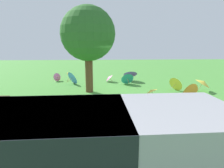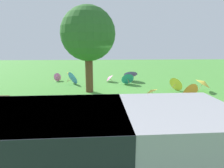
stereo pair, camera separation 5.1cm
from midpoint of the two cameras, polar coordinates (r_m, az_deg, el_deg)
ground at (r=10.48m, az=-3.37°, el=-2.20°), size 40.00×40.00×0.00m
van_dark at (r=3.48m, az=-5.18°, el=-17.36°), size 4.64×2.21×1.53m
shade_tree at (r=10.11m, az=-7.44°, el=14.77°), size 2.84×2.84×4.52m
parasol_purple_0 at (r=13.23m, az=5.46°, el=3.21°), size 0.97×0.90×0.86m
parasol_yellow_0 at (r=9.32m, az=11.72°, el=-2.00°), size 0.84×0.84×0.55m
parasol_orange_0 at (r=9.06m, az=21.99°, el=-2.31°), size 1.03×1.04×0.96m
parasol_blue_0 at (r=12.50m, az=-11.83°, el=1.96°), size 0.96×1.00×0.86m
parasol_yellow_1 at (r=11.16m, az=18.89°, el=0.19°), size 0.87×0.95×0.82m
parasol_pink_0 at (r=12.95m, az=-1.08°, el=1.96°), size 0.57×0.64×0.54m
parasol_orange_2 at (r=8.37m, az=-27.92°, el=-5.48°), size 0.62×0.61×0.55m
parasol_yellow_2 at (r=11.47m, az=25.92°, el=0.42°), size 1.07×1.08×0.79m
parasol_yellow_4 at (r=13.57m, az=-12.34°, el=2.65°), size 0.70×0.76×0.68m
parasol_teal_1 at (r=12.22m, az=4.48°, el=1.78°), size 0.89×0.84×0.79m
parasol_pink_2 at (r=13.72m, az=-16.35°, el=2.04°), size 0.57×0.57×0.58m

